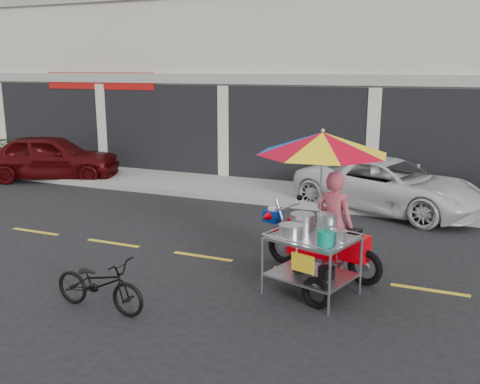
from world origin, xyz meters
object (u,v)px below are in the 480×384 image
at_px(maroon_sedan, 51,157).
at_px(white_pickup, 389,185).
at_px(near_bicycle, 99,284).
at_px(food_vendor_rig, 324,188).

xyz_separation_m(maroon_sedan, white_pickup, (10.24, 0.21, -0.08)).
bearing_deg(near_bicycle, white_pickup, -20.46).
bearing_deg(food_vendor_rig, maroon_sedan, 169.57).
height_order(white_pickup, near_bicycle, white_pickup).
distance_m(maroon_sedan, food_vendor_rig, 11.13).
relative_size(maroon_sedan, food_vendor_rig, 1.62).
distance_m(maroon_sedan, white_pickup, 10.25).
bearing_deg(food_vendor_rig, white_pickup, 102.57).
bearing_deg(white_pickup, maroon_sedan, 110.06).
distance_m(maroon_sedan, near_bicycle, 10.06).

